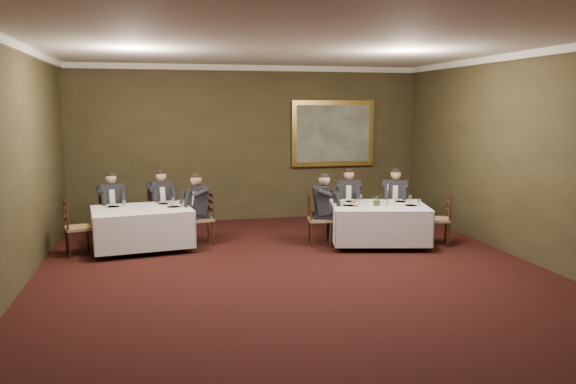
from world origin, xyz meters
name	(u,v)px	position (x,y,z in m)	size (l,w,h in m)	color
ground	(304,285)	(0.00, 0.00, 0.00)	(10.00, 10.00, 0.00)	black
ceiling	(305,40)	(0.00, 0.00, 3.50)	(8.00, 10.00, 0.10)	silver
back_wall	(249,144)	(0.00, 5.00, 1.75)	(8.00, 0.10, 3.50)	#332E19
front_wall	(530,258)	(0.00, -5.00, 1.75)	(8.00, 0.10, 3.50)	#332E19
right_wall	(549,160)	(4.00, 0.00, 1.75)	(0.10, 10.00, 3.50)	#332E19
crown_molding	(305,44)	(0.00, 0.00, 3.44)	(8.00, 10.00, 0.12)	white
table_main	(379,221)	(1.98, 2.03, 0.45)	(2.03, 1.71, 0.67)	black
table_second	(142,225)	(-2.36, 2.66, 0.45)	(1.91, 1.55, 0.67)	black
chair_main_backleft	(348,220)	(1.71, 3.02, 0.28)	(0.54, 0.53, 1.00)	olive
diner_main_backleft	(348,209)	(1.71, 3.01, 0.51)	(0.52, 0.58, 1.35)	black
chair_main_backright	(395,220)	(2.65, 2.81, 0.28)	(0.57, 0.56, 1.00)	olive
diner_main_backright	(395,209)	(2.64, 2.80, 0.51)	(0.56, 0.60, 1.35)	black
chair_main_endleft	(319,230)	(0.88, 2.27, 0.28)	(0.48, 0.50, 1.00)	olive
diner_main_endleft	(320,218)	(0.89, 2.27, 0.51)	(0.53, 0.46, 1.35)	black
chair_main_endright	(438,230)	(3.07, 1.77, 0.28)	(0.55, 0.56, 1.00)	olive
chair_sec_backleft	(112,226)	(-2.95, 3.49, 0.28)	(0.53, 0.51, 1.00)	olive
diner_sec_backleft	(112,215)	(-2.95, 3.48, 0.51)	(0.50, 0.56, 1.35)	black
chair_sec_backright	(161,223)	(-2.02, 3.61, 0.28)	(0.55, 0.54, 1.00)	olive
diner_sec_backright	(161,212)	(-2.02, 3.60, 0.51)	(0.53, 0.58, 1.35)	black
chair_sec_endright	(202,229)	(-1.27, 2.81, 0.28)	(0.49, 0.50, 1.00)	olive
diner_sec_endright	(201,218)	(-1.28, 2.81, 0.51)	(0.54, 0.47, 1.35)	black
chair_sec_endleft	(78,239)	(-3.46, 2.51, 0.28)	(0.52, 0.54, 1.00)	olive
centerpiece	(377,199)	(1.91, 1.96, 0.88)	(0.21, 0.18, 0.23)	#2D5926
candlestick	(388,197)	(2.13, 2.00, 0.92)	(0.06, 0.06, 0.41)	#BF833A
place_setting_table_main	(353,200)	(1.65, 2.52, 0.80)	(0.33, 0.31, 0.14)	white
place_setting_table_second	(116,205)	(-2.83, 2.99, 0.80)	(0.33, 0.31, 0.14)	white
painting	(333,134)	(1.98, 4.94, 1.96)	(1.99, 0.09, 1.54)	gold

